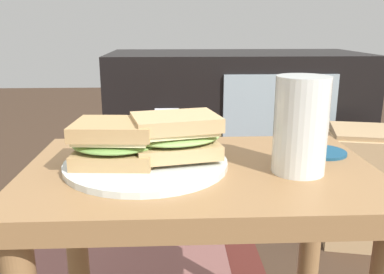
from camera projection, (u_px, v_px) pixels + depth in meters
The scene contains 9 objects.
side_table at pixel (200, 218), 0.67m from camera, with size 0.56×0.36×0.46m.
tv_cabinet at pixel (234, 126), 1.62m from camera, with size 0.96×0.46×0.58m.
area_rug at pixel (81, 249), 1.27m from camera, with size 1.10×0.66×0.01m.
plate at pixel (146, 163), 0.65m from camera, with size 0.26×0.26×0.01m, color silver.
sandwich_front at pixel (115, 142), 0.63m from camera, with size 0.14×0.12×0.07m.
sandwich_back at pixel (176, 136), 0.65m from camera, with size 0.16×0.13×0.07m.
beer_glass at pixel (301, 127), 0.61m from camera, with size 0.08×0.08×0.15m.
coaster at pixel (322, 152), 0.72m from camera, with size 0.08×0.08×0.01m, color navy.
paper_bag at pixel (363, 188), 1.28m from camera, with size 0.26×0.22×0.38m.
Camera 1 is at (-0.04, -0.61, 0.68)m, focal length 37.97 mm.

